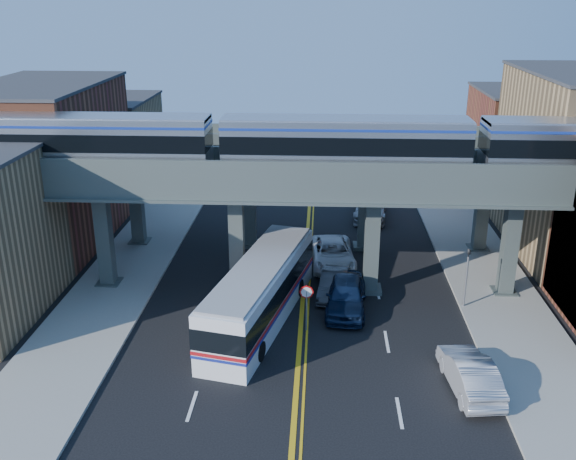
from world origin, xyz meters
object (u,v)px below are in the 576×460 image
traffic_signal (467,271)px  car_lane_a (346,295)px  car_lane_c (333,254)px  car_lane_d (370,207)px  transit_train (345,143)px  car_parked_curb (470,373)px  stop_sign (306,300)px  transit_bus (260,293)px  car_lane_b (334,284)px

traffic_signal → car_lane_a: size_ratio=0.75×
car_lane_c → car_lane_d: 10.42m
transit_train → car_parked_curb: bearing=-60.9°
stop_sign → car_lane_a: stop_sign is taller
transit_train → car_lane_c: bearing=96.6°
car_lane_a → car_lane_c: bearing=99.9°
traffic_signal → car_lane_d: size_ratio=0.67×
transit_train → transit_bus: bearing=-138.1°
transit_bus → car_lane_a: size_ratio=2.34×
stop_sign → car_lane_c: stop_sign is taller
stop_sign → transit_bus: bearing=158.6°
transit_bus → stop_sign: bearing=-98.6°
car_lane_a → car_parked_curb: 9.22m
transit_train → traffic_signal: size_ratio=10.41×
car_lane_b → car_lane_a: bearing=-62.6°
stop_sign → car_lane_d: size_ratio=0.43×
transit_train → car_lane_a: bearing=-84.5°
stop_sign → traffic_signal: 9.41m
transit_bus → car_lane_b: 5.32m
car_lane_a → car_parked_curb: car_lane_a is taller
transit_bus → car_parked_curb: bearing=-108.1°
transit_train → car_lane_a: size_ratio=7.82×
car_parked_curb → car_lane_b: bearing=-63.6°
transit_train → car_lane_b: 8.41m
car_lane_a → car_lane_d: 16.40m
car_lane_a → car_lane_c: size_ratio=0.93×
car_lane_c → car_lane_d: (3.12, 9.94, 0.07)m
car_lane_c → car_lane_d: bearing=68.0°
stop_sign → car_lane_d: bearing=76.1°
transit_train → car_lane_d: bearing=78.9°
car_lane_a → stop_sign: bearing=-127.7°
transit_bus → car_lane_d: transit_bus is taller
stop_sign → car_lane_c: size_ratio=0.45×
transit_train → stop_sign: size_ratio=16.23×
traffic_signal → car_lane_a: 6.88m
transit_bus → car_parked_curb: size_ratio=2.55×
traffic_signal → car_lane_c: traffic_signal is taller
car_lane_c → car_lane_d: size_ratio=0.96×
transit_train → transit_bus: transit_train is taller
car_lane_b → car_lane_c: bearing=97.3°
car_lane_a → traffic_signal: bearing=8.3°
car_lane_c → stop_sign: bearing=-104.3°
stop_sign → car_parked_curb: stop_sign is taller
transit_train → car_lane_c: 9.09m
transit_bus → car_parked_curb: transit_bus is taller
car_lane_d → car_parked_curb: car_lane_d is taller
traffic_signal → car_lane_b: bearing=169.8°
traffic_signal → car_lane_a: (-6.72, -0.53, -1.37)m
stop_sign → car_lane_b: bearing=70.9°
traffic_signal → car_lane_c: 9.49m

